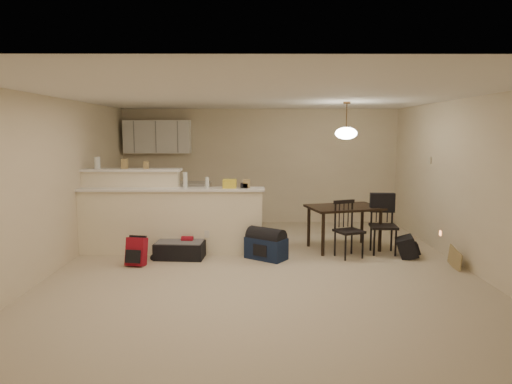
{
  "coord_description": "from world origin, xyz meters",
  "views": [
    {
      "loc": [
        -0.13,
        -6.51,
        2.0
      ],
      "look_at": [
        -0.1,
        0.7,
        1.05
      ],
      "focal_mm": 32.0,
      "sensor_mm": 36.0,
      "label": 1
    }
  ],
  "objects_px": {
    "dining_chair_near": "(349,229)",
    "pendant_lamp": "(346,133)",
    "suitcase": "(180,250)",
    "black_daypack": "(407,247)",
    "navy_duffel": "(266,248)",
    "red_backpack": "(136,252)",
    "dining_table": "(344,211)",
    "dining_chair_far": "(384,225)"
  },
  "relations": [
    {
      "from": "red_backpack",
      "to": "black_daypack",
      "type": "distance_m",
      "value": 4.25
    },
    {
      "from": "red_backpack",
      "to": "navy_duffel",
      "type": "distance_m",
      "value": 2.0
    },
    {
      "from": "navy_duffel",
      "to": "black_daypack",
      "type": "bearing_deg",
      "value": 36.91
    },
    {
      "from": "pendant_lamp",
      "to": "black_daypack",
      "type": "distance_m",
      "value": 2.11
    },
    {
      "from": "dining_table",
      "to": "red_backpack",
      "type": "height_order",
      "value": "dining_table"
    },
    {
      "from": "dining_table",
      "to": "suitcase",
      "type": "height_order",
      "value": "dining_table"
    },
    {
      "from": "dining_chair_far",
      "to": "black_daypack",
      "type": "height_order",
      "value": "dining_chair_far"
    },
    {
      "from": "suitcase",
      "to": "pendant_lamp",
      "type": "bearing_deg",
      "value": 15.58
    },
    {
      "from": "dining_chair_near",
      "to": "pendant_lamp",
      "type": "bearing_deg",
      "value": 65.53
    },
    {
      "from": "dining_chair_far",
      "to": "suitcase",
      "type": "distance_m",
      "value": 3.35
    },
    {
      "from": "dining_chair_far",
      "to": "dining_chair_near",
      "type": "bearing_deg",
      "value": -154.55
    },
    {
      "from": "red_backpack",
      "to": "navy_duffel",
      "type": "height_order",
      "value": "red_backpack"
    },
    {
      "from": "dining_chair_near",
      "to": "dining_table",
      "type": "bearing_deg",
      "value": 65.53
    },
    {
      "from": "pendant_lamp",
      "to": "suitcase",
      "type": "bearing_deg",
      "value": -168.77
    },
    {
      "from": "navy_duffel",
      "to": "suitcase",
      "type": "bearing_deg",
      "value": -147.92
    },
    {
      "from": "dining_table",
      "to": "black_daypack",
      "type": "bearing_deg",
      "value": -45.18
    },
    {
      "from": "pendant_lamp",
      "to": "navy_duffel",
      "type": "bearing_deg",
      "value": -155.55
    },
    {
      "from": "dining_table",
      "to": "navy_duffel",
      "type": "xyz_separation_m",
      "value": [
        -1.35,
        -0.61,
        -0.48
      ]
    },
    {
      "from": "suitcase",
      "to": "black_daypack",
      "type": "height_order",
      "value": "black_daypack"
    },
    {
      "from": "dining_table",
      "to": "suitcase",
      "type": "xyz_separation_m",
      "value": [
        -2.72,
        -0.54,
        -0.52
      ]
    },
    {
      "from": "dining_table",
      "to": "black_daypack",
      "type": "height_order",
      "value": "dining_table"
    },
    {
      "from": "dining_chair_near",
      "to": "black_daypack",
      "type": "bearing_deg",
      "value": -22.93
    },
    {
      "from": "suitcase",
      "to": "black_daypack",
      "type": "xyz_separation_m",
      "value": [
        3.63,
        0.0,
        0.03
      ]
    },
    {
      "from": "dining_chair_near",
      "to": "suitcase",
      "type": "xyz_separation_m",
      "value": [
        -2.7,
        -0.01,
        -0.33
      ]
    },
    {
      "from": "pendant_lamp",
      "to": "red_backpack",
      "type": "distance_m",
      "value": 3.88
    },
    {
      "from": "suitcase",
      "to": "black_daypack",
      "type": "distance_m",
      "value": 3.63
    },
    {
      "from": "dining_chair_far",
      "to": "red_backpack",
      "type": "relative_size",
      "value": 2.3
    },
    {
      "from": "dining_table",
      "to": "pendant_lamp",
      "type": "relative_size",
      "value": 2.18
    },
    {
      "from": "navy_duffel",
      "to": "dining_chair_near",
      "type": "bearing_deg",
      "value": 38.57
    },
    {
      "from": "suitcase",
      "to": "navy_duffel",
      "type": "height_order",
      "value": "navy_duffel"
    },
    {
      "from": "black_daypack",
      "to": "navy_duffel",
      "type": "bearing_deg",
      "value": 103.39
    },
    {
      "from": "suitcase",
      "to": "red_backpack",
      "type": "xyz_separation_m",
      "value": [
        -0.59,
        -0.42,
        0.08
      ]
    },
    {
      "from": "dining_chair_near",
      "to": "dining_chair_far",
      "type": "height_order",
      "value": "dining_chair_far"
    },
    {
      "from": "dining_chair_near",
      "to": "red_backpack",
      "type": "height_order",
      "value": "dining_chair_near"
    },
    {
      "from": "black_daypack",
      "to": "pendant_lamp",
      "type": "bearing_deg",
      "value": 70.93
    },
    {
      "from": "dining_table",
      "to": "red_backpack",
      "type": "xyz_separation_m",
      "value": [
        -3.32,
        -0.96,
        -0.44
      ]
    },
    {
      "from": "pendant_lamp",
      "to": "dining_chair_near",
      "type": "relative_size",
      "value": 0.68
    },
    {
      "from": "pendant_lamp",
      "to": "red_backpack",
      "type": "height_order",
      "value": "pendant_lamp"
    },
    {
      "from": "dining_chair_near",
      "to": "suitcase",
      "type": "height_order",
      "value": "dining_chair_near"
    },
    {
      "from": "dining_chair_near",
      "to": "suitcase",
      "type": "distance_m",
      "value": 2.72
    },
    {
      "from": "suitcase",
      "to": "red_backpack",
      "type": "bearing_deg",
      "value": -140.55
    },
    {
      "from": "dining_chair_far",
      "to": "navy_duffel",
      "type": "xyz_separation_m",
      "value": [
        -1.95,
        -0.32,
        -0.31
      ]
    }
  ]
}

